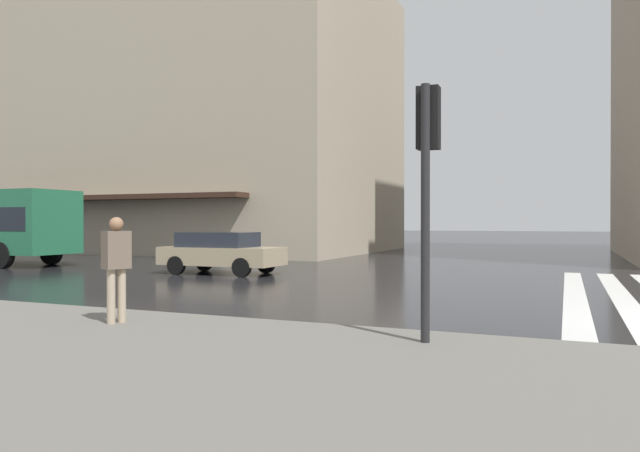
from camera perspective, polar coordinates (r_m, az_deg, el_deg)
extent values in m
cube|color=silver|center=(15.80, 26.96, -6.01)|extent=(13.00, 0.50, 0.01)
cube|color=silver|center=(15.75, 23.31, -6.02)|extent=(13.00, 0.50, 0.01)
cube|color=tan|center=(38.95, -11.69, 9.74)|extent=(15.16, 22.94, 16.19)
cube|color=#382319|center=(32.04, -19.96, 2.59)|extent=(1.20, 16.05, 0.24)
cylinder|color=#232326|center=(7.99, 10.10, 1.22)|extent=(0.12, 0.12, 3.43)
cube|color=black|center=(8.29, 10.39, 10.17)|extent=(0.22, 0.30, 0.85)
sphere|color=red|center=(8.45, 10.56, 11.91)|extent=(0.17, 0.17, 0.17)
sphere|color=orange|center=(8.40, 10.56, 10.03)|extent=(0.17, 0.17, 0.17)
sphere|color=green|center=(8.36, 10.56, 8.14)|extent=(0.17, 0.17, 0.17)
cube|color=tan|center=(20.28, -9.43, -2.85)|extent=(1.75, 4.10, 0.60)
cube|color=#232833|center=(20.34, -9.79, -1.29)|extent=(1.54, 2.46, 0.50)
cylinder|color=black|center=(20.39, -5.21, -3.68)|extent=(0.20, 0.62, 0.62)
cylinder|color=black|center=(18.95, -7.55, -3.99)|extent=(0.20, 0.62, 0.62)
cylinder|color=black|center=(21.67, -11.07, -3.44)|extent=(0.20, 0.62, 0.62)
cylinder|color=black|center=(20.32, -13.66, -3.70)|extent=(0.20, 0.62, 0.62)
cylinder|color=black|center=(26.93, -24.45, -2.32)|extent=(0.30, 1.00, 1.00)
cylinder|color=black|center=(25.42, -28.25, -2.49)|extent=(0.30, 1.00, 1.00)
cube|color=#6B5B4C|center=(9.91, -19.00, -2.19)|extent=(0.46, 0.37, 0.60)
sphere|color=#936B4C|center=(9.91, -19.01, 0.18)|extent=(0.22, 0.22, 0.22)
cylinder|color=tan|center=(10.01, -18.53, -6.35)|extent=(0.13, 0.13, 0.86)
cylinder|color=tan|center=(9.93, -19.46, -6.41)|extent=(0.13, 0.13, 0.86)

